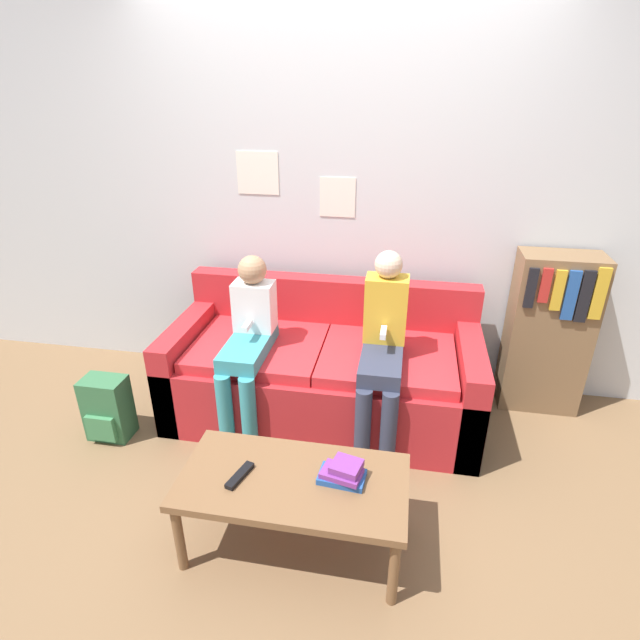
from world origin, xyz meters
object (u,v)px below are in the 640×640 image
(person_left, at_px, (248,338))
(bookshelf, at_px, (548,333))
(couch, at_px, (324,373))
(coffee_table, at_px, (293,486))
(person_right, at_px, (383,345))
(tv_remote, at_px, (240,475))
(backpack, at_px, (108,409))

(person_left, height_order, bookshelf, person_left)
(couch, bearing_deg, coffee_table, -87.35)
(couch, bearing_deg, person_right, -28.31)
(coffee_table, height_order, bookshelf, bookshelf)
(coffee_table, relative_size, tv_remote, 5.77)
(backpack, bearing_deg, coffee_table, -24.26)
(couch, distance_m, person_right, 0.55)
(coffee_table, distance_m, bookshelf, 1.95)
(bookshelf, relative_size, backpack, 2.63)
(tv_remote, height_order, backpack, tv_remote)
(tv_remote, distance_m, backpack, 1.24)
(tv_remote, distance_m, bookshelf, 2.14)
(person_left, xyz_separation_m, tv_remote, (0.23, -0.89, -0.20))
(tv_remote, bearing_deg, bookshelf, 59.43)
(couch, height_order, person_left, person_left)
(tv_remote, relative_size, bookshelf, 0.17)
(tv_remote, relative_size, backpack, 0.44)
(coffee_table, height_order, tv_remote, tv_remote)
(bookshelf, bearing_deg, tv_remote, -137.34)
(couch, distance_m, person_left, 0.56)
(coffee_table, xyz_separation_m, bookshelf, (1.34, 1.41, 0.18))
(person_right, xyz_separation_m, backpack, (-1.61, -0.29, -0.44))
(couch, xyz_separation_m, tv_remote, (-0.18, -1.10, 0.12))
(tv_remote, height_order, bookshelf, bookshelf)
(coffee_table, bearing_deg, tv_remote, -171.54)
(person_right, bearing_deg, bookshelf, 28.20)
(person_left, bearing_deg, person_right, 0.64)
(couch, bearing_deg, tv_remote, -99.39)
(coffee_table, xyz_separation_m, person_right, (0.32, 0.87, 0.28))
(backpack, bearing_deg, bookshelf, 17.62)
(coffee_table, xyz_separation_m, backpack, (-1.28, 0.58, -0.16))
(couch, xyz_separation_m, coffee_table, (0.05, -1.07, 0.06))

